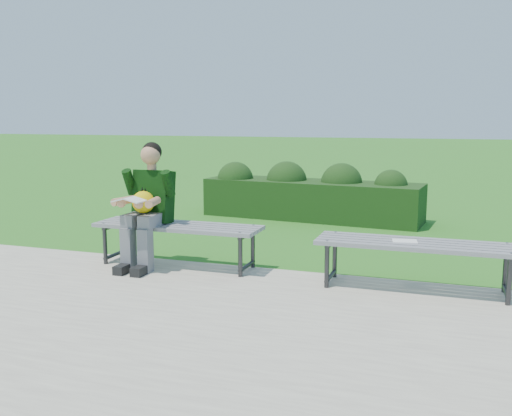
% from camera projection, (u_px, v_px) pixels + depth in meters
% --- Properties ---
extents(ground, '(80.00, 80.00, 0.00)m').
position_uv_depth(ground, '(252.00, 269.00, 6.06)').
color(ground, '#2A661C').
rests_on(ground, ground).
extents(walkway, '(30.00, 3.50, 0.02)m').
position_uv_depth(walkway, '(179.00, 323.00, 4.43)').
color(walkway, '#B5B099').
rests_on(walkway, ground).
extents(hedge, '(3.51, 1.20, 0.90)m').
position_uv_depth(hedge, '(309.00, 194.00, 9.04)').
color(hedge, '#13360E').
rests_on(hedge, ground).
extents(bench_left, '(1.80, 0.50, 0.46)m').
position_uv_depth(bench_left, '(178.00, 229.00, 6.05)').
color(bench_left, slate).
rests_on(bench_left, walkway).
extents(bench_right, '(1.80, 0.50, 0.46)m').
position_uv_depth(bench_right, '(416.00, 248.00, 5.19)').
color(bench_right, slate).
rests_on(bench_right, walkway).
extents(seated_boy, '(0.56, 0.76, 1.31)m').
position_uv_depth(seated_boy, '(147.00, 201.00, 6.01)').
color(seated_boy, gray).
rests_on(seated_boy, walkway).
extents(paper_sheet, '(0.24, 0.19, 0.01)m').
position_uv_depth(paper_sheet, '(405.00, 241.00, 5.22)').
color(paper_sheet, white).
rests_on(paper_sheet, bench_right).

